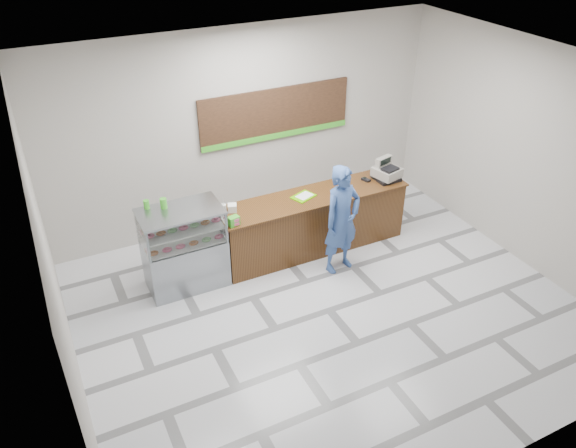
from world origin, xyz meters
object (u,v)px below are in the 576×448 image
cash_register (386,172)px  serving_tray (303,196)px  display_case (184,248)px  customer (342,220)px  sales_counter (313,222)px

cash_register → serving_tray: size_ratio=1.12×
display_case → cash_register: 3.64m
display_case → cash_register: bearing=-0.6°
customer → display_case: bearing=154.0°
sales_counter → display_case: bearing=-180.0°
display_case → customer: 2.46m
sales_counter → serving_tray: 0.55m
customer → cash_register: bearing=17.3°
sales_counter → serving_tray: serving_tray is taller
cash_register → customer: size_ratio=0.27×
sales_counter → cash_register: size_ratio=6.63×
serving_tray → customer: customer is taller
sales_counter → customer: size_ratio=1.80×
display_case → customer: size_ratio=0.73×
serving_tray → display_case: bearing=159.8°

